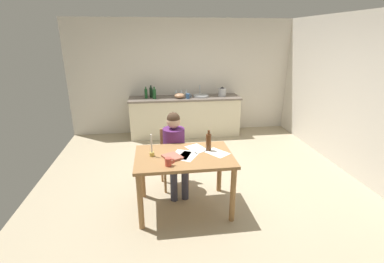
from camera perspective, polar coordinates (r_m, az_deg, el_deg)
The scene contains 25 objects.
ground_plane at distance 4.56m, azimuth 1.81°, elevation -10.35°, with size 5.20×5.20×0.04m, color tan.
wall_back at distance 6.61m, azimuth -1.88°, elevation 11.15°, with size 5.20×0.12×2.60m, color silver.
wall_right at distance 5.18m, azimuth 31.80°, elevation 6.02°, with size 0.12×5.20×2.60m, color silver.
kitchen_counter at distance 6.43m, azimuth -1.46°, elevation 3.20°, with size 2.52×0.64×0.90m.
dining_table at distance 3.60m, azimuth -1.65°, elevation -6.67°, with size 1.25×0.84×0.78m.
chair_at_table at distance 4.25m, azimuth -3.86°, elevation -4.76°, with size 0.44×0.44×0.89m.
person_seated at distance 4.05m, azimuth -3.57°, elevation -3.33°, with size 0.36×0.61×1.19m.
coffee_mug at distance 3.27m, azimuth -4.86°, elevation -6.25°, with size 0.12×0.08×0.10m.
candlestick at distance 3.53m, azimuth -8.31°, elevation -3.80°, with size 0.06×0.06×0.29m.
book_magazine at distance 3.47m, azimuth -4.08°, elevation -5.26°, with size 0.20×0.23×0.03m, color #B46451.
paper_letter at distance 3.57m, azimuth -2.15°, elevation -4.76°, with size 0.21×0.30×0.00m, color white.
paper_bill at distance 3.75m, azimuth 0.97°, elevation -3.52°, with size 0.21×0.30×0.00m, color white.
paper_envelope at distance 3.52m, azimuth -1.00°, elevation -5.12°, with size 0.21×0.30×0.00m, color white.
paper_receipt at distance 3.63m, azimuth 5.16°, elevation -4.38°, with size 0.21×0.30×0.00m, color white.
wine_bottle_on_table at distance 3.66m, azimuth 3.47°, elevation -2.16°, with size 0.07×0.07×0.28m.
sink_unit at distance 6.37m, azimuth 1.85°, elevation 7.41°, with size 0.36×0.36×0.24m.
bottle_oil at distance 6.26m, azimuth -9.48°, elevation 7.75°, with size 0.06×0.06×0.26m.
bottle_vinegar at distance 6.34m, azimuth -8.45°, elevation 8.01°, with size 0.07×0.07×0.27m.
bottle_wine_red at distance 6.19m, azimuth -7.78°, elevation 7.73°, with size 0.08×0.08×0.27m.
mixing_bowl at distance 6.23m, azimuth -2.57°, elevation 7.41°, with size 0.24×0.24×0.11m, color tan.
stovetop_kettle at distance 6.46m, azimuth 6.25°, elevation 8.14°, with size 0.18×0.18×0.22m.
wine_glass_near_sink at distance 6.45m, azimuth -1.21°, elevation 8.34°, with size 0.07×0.07×0.15m.
wine_glass_by_kettle at distance 6.44m, azimuth -2.27°, elevation 8.31°, with size 0.07×0.07×0.15m.
wine_glass_back_left at distance 6.43m, azimuth -3.32°, elevation 8.27°, with size 0.07×0.07×0.15m.
teacup_on_counter at distance 6.17m, azimuth -0.86°, elevation 7.33°, with size 0.12×0.08×0.11m.
Camera 1 is at (-0.68, -3.91, 2.23)m, focal length 25.82 mm.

